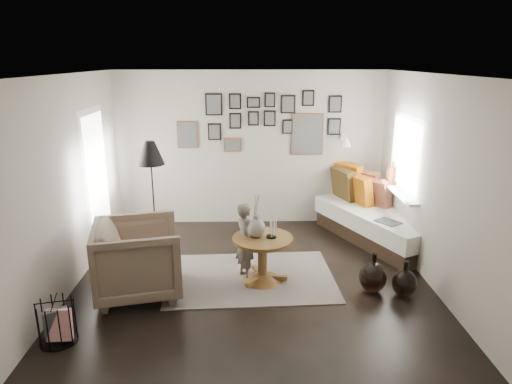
{
  "coord_description": "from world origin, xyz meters",
  "views": [
    {
      "loc": [
        -0.08,
        -5.2,
        2.78
      ],
      "look_at": [
        0.05,
        0.5,
        1.1
      ],
      "focal_mm": 32.0,
      "sensor_mm": 36.0,
      "label": 1
    }
  ],
  "objects_px": {
    "floor_lamp": "(151,157)",
    "demijohn_large": "(373,277)",
    "magazine_basket": "(57,322)",
    "demijohn_small": "(404,283)",
    "daybed": "(377,217)",
    "vase": "(256,224)",
    "armchair": "(138,259)",
    "child": "(245,241)",
    "pedestal_table": "(263,261)"
  },
  "relations": [
    {
      "from": "floor_lamp",
      "to": "demijohn_large",
      "type": "height_order",
      "value": "floor_lamp"
    },
    {
      "from": "magazine_basket",
      "to": "demijohn_small",
      "type": "xyz_separation_m",
      "value": [
        3.82,
        0.84,
        -0.05
      ]
    },
    {
      "from": "daybed",
      "to": "magazine_basket",
      "type": "xyz_separation_m",
      "value": [
        -4.0,
        -2.72,
        -0.12
      ]
    },
    {
      "from": "vase",
      "to": "armchair",
      "type": "relative_size",
      "value": 0.55
    },
    {
      "from": "child",
      "to": "floor_lamp",
      "type": "bearing_deg",
      "value": 28.71
    },
    {
      "from": "floor_lamp",
      "to": "child",
      "type": "distance_m",
      "value": 1.84
    },
    {
      "from": "floor_lamp",
      "to": "magazine_basket",
      "type": "bearing_deg",
      "value": -104.45
    },
    {
      "from": "armchair",
      "to": "pedestal_table",
      "type": "bearing_deg",
      "value": -92.24
    },
    {
      "from": "armchair",
      "to": "demijohn_large",
      "type": "bearing_deg",
      "value": -103.22
    },
    {
      "from": "pedestal_table",
      "to": "demijohn_small",
      "type": "distance_m",
      "value": 1.75
    },
    {
      "from": "pedestal_table",
      "to": "vase",
      "type": "height_order",
      "value": "vase"
    },
    {
      "from": "pedestal_table",
      "to": "demijohn_small",
      "type": "bearing_deg",
      "value": -14.09
    },
    {
      "from": "floor_lamp",
      "to": "magazine_basket",
      "type": "height_order",
      "value": "floor_lamp"
    },
    {
      "from": "daybed",
      "to": "floor_lamp",
      "type": "relative_size",
      "value": 1.43
    },
    {
      "from": "magazine_basket",
      "to": "pedestal_table",
      "type": "bearing_deg",
      "value": 30.77
    },
    {
      "from": "vase",
      "to": "armchair",
      "type": "height_order",
      "value": "vase"
    },
    {
      "from": "armchair",
      "to": "magazine_basket",
      "type": "relative_size",
      "value": 2.25
    },
    {
      "from": "floor_lamp",
      "to": "demijohn_large",
      "type": "bearing_deg",
      "value": -23.87
    },
    {
      "from": "floor_lamp",
      "to": "child",
      "type": "xyz_separation_m",
      "value": [
        1.33,
        -0.87,
        -0.92
      ]
    },
    {
      "from": "pedestal_table",
      "to": "daybed",
      "type": "bearing_deg",
      "value": 37.75
    },
    {
      "from": "demijohn_large",
      "to": "demijohn_small",
      "type": "distance_m",
      "value": 0.37
    },
    {
      "from": "daybed",
      "to": "demijohn_small",
      "type": "relative_size",
      "value": 5.18
    },
    {
      "from": "daybed",
      "to": "child",
      "type": "distance_m",
      "value": 2.49
    },
    {
      "from": "demijohn_small",
      "to": "child",
      "type": "height_order",
      "value": "child"
    },
    {
      "from": "armchair",
      "to": "daybed",
      "type": "bearing_deg",
      "value": -75.59
    },
    {
      "from": "demijohn_small",
      "to": "child",
      "type": "bearing_deg",
      "value": 164.47
    },
    {
      "from": "magazine_basket",
      "to": "demijohn_large",
      "type": "relative_size",
      "value": 0.88
    },
    {
      "from": "pedestal_table",
      "to": "armchair",
      "type": "distance_m",
      "value": 1.55
    },
    {
      "from": "floor_lamp",
      "to": "child",
      "type": "bearing_deg",
      "value": -33.15
    },
    {
      "from": "floor_lamp",
      "to": "pedestal_table",
      "type": "bearing_deg",
      "value": -32.21
    },
    {
      "from": "vase",
      "to": "child",
      "type": "bearing_deg",
      "value": 147.99
    },
    {
      "from": "vase",
      "to": "child",
      "type": "distance_m",
      "value": 0.31
    },
    {
      "from": "magazine_basket",
      "to": "vase",
      "type": "bearing_deg",
      "value": 32.15
    },
    {
      "from": "armchair",
      "to": "magazine_basket",
      "type": "bearing_deg",
      "value": 135.48
    },
    {
      "from": "pedestal_table",
      "to": "demijohn_small",
      "type": "xyz_separation_m",
      "value": [
        1.7,
        -0.43,
        -0.11
      ]
    },
    {
      "from": "demijohn_small",
      "to": "vase",
      "type": "bearing_deg",
      "value": 165.92
    },
    {
      "from": "demijohn_large",
      "to": "child",
      "type": "relative_size",
      "value": 0.49
    },
    {
      "from": "demijohn_large",
      "to": "vase",
      "type": "bearing_deg",
      "value": 167.14
    },
    {
      "from": "child",
      "to": "pedestal_table",
      "type": "bearing_deg",
      "value": -144.12
    },
    {
      "from": "demijohn_large",
      "to": "child",
      "type": "xyz_separation_m",
      "value": [
        -1.56,
        0.41,
        0.32
      ]
    },
    {
      "from": "armchair",
      "to": "magazine_basket",
      "type": "distance_m",
      "value": 1.19
    },
    {
      "from": "armchair",
      "to": "child",
      "type": "distance_m",
      "value": 1.35
    },
    {
      "from": "armchair",
      "to": "child",
      "type": "bearing_deg",
      "value": -86.12
    },
    {
      "from": "pedestal_table",
      "to": "child",
      "type": "bearing_deg",
      "value": 154.02
    },
    {
      "from": "daybed",
      "to": "floor_lamp",
      "type": "bearing_deg",
      "value": 163.11
    },
    {
      "from": "floor_lamp",
      "to": "child",
      "type": "height_order",
      "value": "floor_lamp"
    },
    {
      "from": "demijohn_large",
      "to": "demijohn_small",
      "type": "xyz_separation_m",
      "value": [
        0.35,
        -0.12,
        -0.02
      ]
    },
    {
      "from": "floor_lamp",
      "to": "demijohn_small",
      "type": "height_order",
      "value": "floor_lamp"
    },
    {
      "from": "demijohn_small",
      "to": "magazine_basket",
      "type": "bearing_deg",
      "value": -167.62
    },
    {
      "from": "floor_lamp",
      "to": "daybed",
      "type": "bearing_deg",
      "value": 7.94
    }
  ]
}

